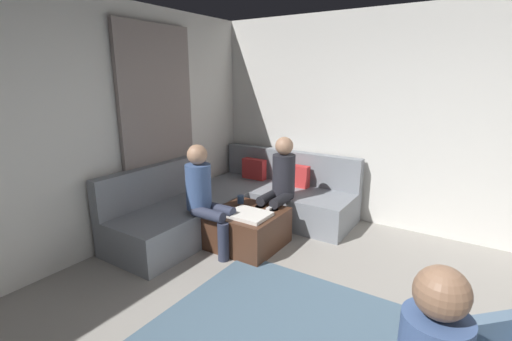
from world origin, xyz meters
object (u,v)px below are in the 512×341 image
(ottoman, at_px, (247,228))
(person_on_couch_side, at_px, (206,194))
(sectional_couch, at_px, (238,203))
(person_on_couch_back, at_px, (280,182))
(coffee_mug, at_px, (241,199))
(game_remote, at_px, (271,207))

(ottoman, relative_size, person_on_couch_side, 0.63)
(sectional_couch, bearing_deg, person_on_couch_back, 5.26)
(sectional_couch, height_order, coffee_mug, sectional_couch)
(ottoman, xyz_separation_m, person_on_couch_back, (0.13, 0.51, 0.45))
(person_on_couch_back, distance_m, person_on_couch_side, 0.96)
(ottoman, bearing_deg, sectional_couch, 135.76)
(coffee_mug, relative_size, person_on_couch_side, 0.08)
(coffee_mug, height_order, person_on_couch_back, person_on_couch_back)
(ottoman, xyz_separation_m, person_on_couch_side, (-0.32, -0.34, 0.45))
(sectional_couch, height_order, person_on_couch_back, person_on_couch_back)
(sectional_couch, height_order, game_remote, sectional_couch)
(person_on_couch_back, xyz_separation_m, person_on_couch_side, (-0.45, -0.85, 0.00))
(sectional_couch, distance_m, person_on_couch_back, 0.71)
(person_on_couch_back, bearing_deg, game_remote, 99.59)
(coffee_mug, bearing_deg, sectional_couch, 131.96)
(ottoman, height_order, game_remote, game_remote)
(ottoman, bearing_deg, person_on_couch_side, -133.43)
(sectional_couch, bearing_deg, person_on_couch_side, -79.44)
(sectional_couch, distance_m, coffee_mug, 0.41)
(game_remote, bearing_deg, ottoman, -129.29)
(coffee_mug, bearing_deg, ottoman, -39.29)
(sectional_couch, xyz_separation_m, game_remote, (0.65, -0.23, 0.15))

